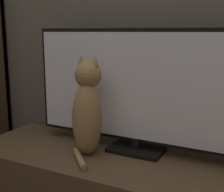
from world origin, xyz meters
The scene contains 2 objects.
tv centered at (0.03, 1.04, 0.74)m, with size 1.10×0.16×0.59m.
cat centered at (-0.16, 0.91, 0.65)m, with size 0.18×0.27×0.47m.
Camera 1 is at (0.60, -0.29, 1.01)m, focal length 50.00 mm.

